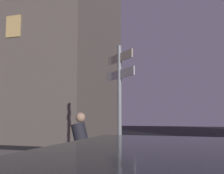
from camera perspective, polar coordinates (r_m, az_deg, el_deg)
sidewalk_kerb at (r=8.54m, az=12.33°, el=-15.66°), size 40.00×2.80×0.14m
signpost at (r=7.93m, az=1.56°, el=-1.20°), size 1.15×1.15×3.42m
cyclist at (r=6.51m, az=-6.96°, el=-12.82°), size 1.82×0.34×1.61m
building_left_block at (r=20.67m, az=-15.42°, el=12.68°), size 10.19×8.04×16.11m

